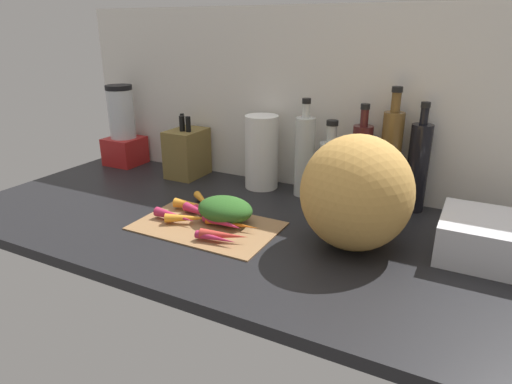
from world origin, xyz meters
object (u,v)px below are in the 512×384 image
(carrot_8, at_px, (233,224))
(winter_squash, at_px, (357,192))
(carrot_3, at_px, (205,203))
(carrot_1, at_px, (194,205))
(carrot_7, at_px, (216,238))
(bottle_2, at_px, (361,163))
(carrot_2, at_px, (224,223))
(bottle_4, at_px, (418,167))
(carrot_5, at_px, (225,209))
(paper_towel_roll, at_px, (262,152))
(carrot_9, at_px, (175,216))
(bottle_3, at_px, (390,158))
(cutting_board, at_px, (207,225))
(bottle_1, at_px, (330,168))
(carrot_4, at_px, (224,235))
(knife_block, at_px, (187,153))
(carrot_6, at_px, (203,213))
(bottle_0, at_px, (304,156))
(carrot_10, at_px, (214,209))
(dish_rack, at_px, (494,240))

(carrot_8, distance_m, winter_squash, 0.35)
(carrot_3, bearing_deg, carrot_1, -106.10)
(carrot_7, bearing_deg, bottle_2, 62.33)
(carrot_2, height_order, carrot_7, carrot_2)
(carrot_7, distance_m, bottle_4, 0.65)
(carrot_5, relative_size, paper_towel_roll, 0.45)
(carrot_2, xyz_separation_m, carrot_7, (0.02, -0.08, -0.01))
(carrot_9, distance_m, bottle_3, 0.67)
(carrot_1, xyz_separation_m, bottle_3, (0.51, 0.32, 0.13))
(cutting_board, bearing_deg, bottle_1, 58.47)
(bottle_2, bearing_deg, paper_towel_roll, -177.92)
(carrot_5, bearing_deg, bottle_3, 36.85)
(carrot_4, distance_m, carrot_7, 0.02)
(carrot_7, distance_m, knife_block, 0.60)
(carrot_4, relative_size, winter_squash, 0.44)
(bottle_2, relative_size, bottle_3, 0.85)
(carrot_6, bearing_deg, carrot_4, -36.63)
(carrot_1, xyz_separation_m, carrot_6, (0.06, -0.04, -0.00))
(bottle_1, bearing_deg, bottle_0, -174.37)
(carrot_1, height_order, winter_squash, winter_squash)
(carrot_5, bearing_deg, carrot_6, -127.16)
(carrot_2, bearing_deg, carrot_10, 136.56)
(bottle_2, bearing_deg, carrot_9, -135.98)
(carrot_3, xyz_separation_m, dish_rack, (0.80, 0.06, 0.03))
(winter_squash, relative_size, bottle_0, 0.91)
(carrot_2, relative_size, dish_rack, 0.52)
(bottle_4, bearing_deg, carrot_8, -137.11)
(bottle_2, bearing_deg, bottle_3, 6.05)
(bottle_4, xyz_separation_m, dish_rack, (0.22, -0.23, -0.09))
(carrot_9, relative_size, bottle_4, 0.42)
(carrot_5, relative_size, dish_rack, 0.46)
(carrot_7, xyz_separation_m, bottle_2, (0.24, 0.47, 0.11))
(carrot_7, xyz_separation_m, carrot_9, (-0.18, 0.06, 0.00))
(carrot_9, relative_size, winter_squash, 0.48)
(carrot_4, relative_size, carrot_5, 1.12)
(carrot_6, distance_m, dish_rack, 0.77)
(carrot_10, height_order, bottle_2, bottle_2)
(carrot_8, distance_m, paper_towel_roll, 0.39)
(carrot_6, height_order, bottle_1, bottle_1)
(carrot_3, relative_size, carrot_4, 1.23)
(bottle_3, height_order, dish_rack, bottle_3)
(carrot_9, bearing_deg, carrot_10, 57.89)
(carrot_5, height_order, paper_towel_roll, paper_towel_roll)
(bottle_0, height_order, bottle_1, bottle_0)
(carrot_6, distance_m, winter_squash, 0.45)
(carrot_6, height_order, winter_squash, winter_squash)
(carrot_4, relative_size, paper_towel_roll, 0.51)
(carrot_2, relative_size, carrot_4, 1.02)
(carrot_5, xyz_separation_m, knife_block, (-0.33, 0.27, 0.07))
(carrot_3, height_order, bottle_3, bottle_3)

